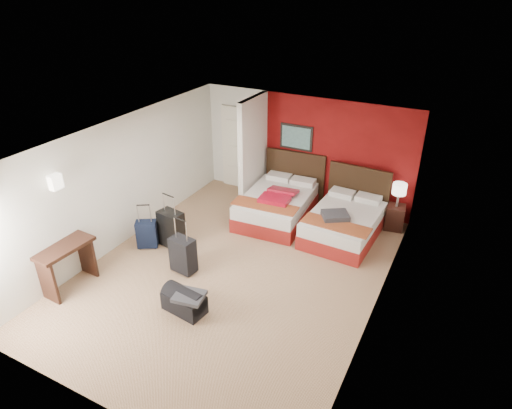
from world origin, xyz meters
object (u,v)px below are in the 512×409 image
Objects in this scene: table_lamp at (398,195)px; suitcase_navy at (147,235)px; bed_left at (276,207)px; duffel_bag at (184,302)px; suitcase_charcoal at (183,256)px; nightstand at (395,217)px; bed_right at (343,225)px; red_suitcase_open at (279,195)px; suitcase_black at (172,230)px; desk at (67,266)px.

table_lamp reaches higher than suitcase_navy.
bed_left is 3.43m from duffel_bag.
bed_left is 2.78× the size of duffel_bag.
bed_left is 3.74× the size of table_lamp.
suitcase_charcoal is 0.95× the size of duffel_bag.
nightstand is 0.80× the size of suitcase_charcoal.
red_suitcase_open is (-1.44, -0.03, 0.36)m from bed_right.
red_suitcase_open is 2.59m from suitcase_charcoal.
table_lamp reaches higher than nightstand.
table_lamp is at bearing 4.51° from suitcase_navy.
table_lamp reaches higher than suitcase_black.
duffel_bag is (-0.03, -3.42, -0.11)m from bed_left.
red_suitcase_open is (0.10, -0.10, 0.34)m from bed_left.
table_lamp reaches higher than suitcase_charcoal.
suitcase_navy is 1.64m from desk.
nightstand is 5.13m from suitcase_navy.
suitcase_black is (-1.35, -1.97, 0.08)m from bed_left.
bed_left reaches higher than bed_right.
suitcase_black reaches higher than suitcase_charcoal.
bed_left is 4.38m from desk.
suitcase_black is at bearing -151.45° from nightstand.
desk is (-4.55, -4.57, 0.15)m from nightstand.
bed_right is 2.50× the size of suitcase_black.
suitcase_black is at bearing 146.96° from suitcase_charcoal.
red_suitcase_open is 1.24× the size of duffel_bag.
desk is (-3.69, -3.74, 0.14)m from bed_right.
red_suitcase_open is at bearing -176.34° from bed_right.
duffel_bag is (1.32, -1.46, -0.19)m from suitcase_black.
bed_left is at bearing -162.39° from table_lamp.
table_lamp is 0.52× the size of desk.
table_lamp reaches higher than desk.
nightstand is at bearing 13.92° from bed_left.
table_lamp is at bearing 0.00° from nightstand.
bed_right is 2.15× the size of red_suitcase_open.
bed_left is at bearing 65.60° from suitcase_black.
suitcase_charcoal is at bearing -30.31° from suitcase_black.
desk reaches higher than nightstand.
suitcase_charcoal is at bearing -132.66° from table_lamp.
duffel_bag is at bearing -120.11° from table_lamp.
bed_left reaches higher than nightstand.
suitcase_navy is at bearing -132.23° from bed_left.
desk is at bearing -123.14° from bed_left.
duffel_bag is at bearing -112.45° from bed_right.
suitcase_charcoal is (-2.20, -2.48, 0.05)m from bed_right.
desk reaches higher than suitcase_charcoal.
suitcase_black is at bearing -143.96° from table_lamp.
suitcase_black is 1.35× the size of suitcase_navy.
duffel_bag is at bearing -65.75° from suitcase_navy.
suitcase_charcoal is at bearing -108.07° from bed_left.
desk is at bearing -134.88° from table_lamp.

